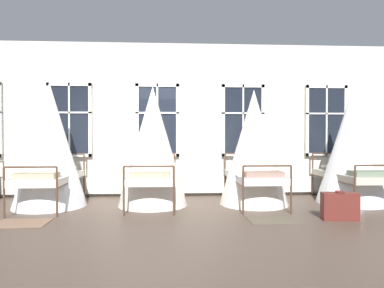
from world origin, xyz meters
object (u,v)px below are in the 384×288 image
cot_third (153,148)px  suitcase_dark (340,206)px  cot_second (50,146)px  cot_fifth (351,149)px  cot_fourth (254,149)px

cot_third → suitcase_dark: 3.50m
cot_second → suitcase_dark: size_ratio=4.15×
cot_fifth → suitcase_dark: size_ratio=3.93×
cot_fifth → suitcase_dark: (-0.95, -1.37, -0.88)m
cot_third → cot_fifth: cot_third is taller
cot_fourth → cot_fifth: bearing=-91.3°
cot_fourth → cot_fifth: (2.01, -0.01, -0.01)m
cot_fifth → cot_second: bearing=90.9°
cot_third → suitcase_dark: bearing=-113.5°
cot_fourth → cot_third: bearing=88.9°
cot_second → cot_third: bearing=-90.5°
cot_second → cot_fifth: cot_second is taller
cot_third → cot_fourth: (2.02, -0.00, -0.02)m
cot_third → cot_fifth: size_ratio=1.03×
cot_third → cot_fifth: 4.03m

